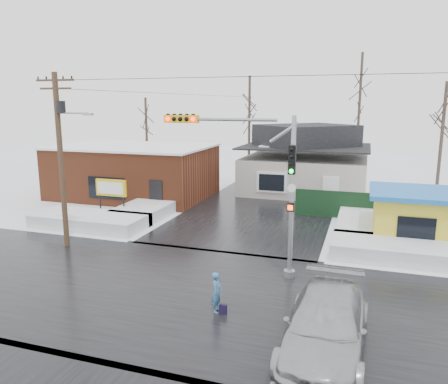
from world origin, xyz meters
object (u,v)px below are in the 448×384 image
(utility_pole, at_px, (61,151))
(kiosk, at_px, (413,216))
(traffic_signal, at_px, (256,173))
(pedestrian, at_px, (217,293))
(marquee_sign, at_px, (111,189))
(car, at_px, (326,326))

(utility_pole, relative_size, kiosk, 1.96)
(traffic_signal, bearing_deg, kiosk, 44.84)
(utility_pole, xyz_separation_m, pedestrian, (9.97, -4.58, -4.36))
(traffic_signal, relative_size, kiosk, 1.52)
(traffic_signal, xyz_separation_m, marquee_sign, (-11.43, 6.53, -2.62))
(traffic_signal, xyz_separation_m, utility_pole, (-10.36, 0.53, 0.57))
(traffic_signal, relative_size, utility_pole, 0.78)
(traffic_signal, distance_m, utility_pole, 10.39)
(traffic_signal, relative_size, car, 1.18)
(kiosk, distance_m, car, 13.00)
(utility_pole, xyz_separation_m, car, (13.98, -6.02, -4.25))
(utility_pole, bearing_deg, traffic_signal, -2.95)
(utility_pole, height_order, pedestrian, utility_pole)
(kiosk, relative_size, car, 0.78)
(traffic_signal, xyz_separation_m, pedestrian, (-0.39, -4.05, -3.79))
(pedestrian, bearing_deg, marquee_sign, 44.39)
(kiosk, bearing_deg, utility_pole, -159.56)
(car, bearing_deg, marquee_sign, 142.50)
(utility_pole, relative_size, car, 1.52)
(utility_pole, xyz_separation_m, marquee_sign, (-1.07, 5.99, -3.19))
(pedestrian, distance_m, car, 4.25)
(traffic_signal, distance_m, marquee_sign, 13.42)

